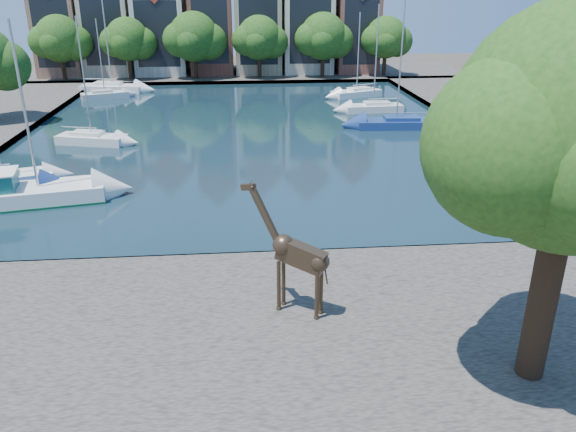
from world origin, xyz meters
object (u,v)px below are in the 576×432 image
Objects in this scene: sailboat_left_a at (2,177)px; sailboat_right_a at (525,190)px; motorsailer at (12,192)px; giraffe_statue at (295,254)px.

sailboat_left_a is 0.84× the size of sailboat_right_a.
sailboat_left_a is at bearing 170.52° from sailboat_right_a.
motorsailer is 28.30m from sailboat_right_a.
sailboat_right_a reaches higher than giraffe_statue.
motorsailer is 3.65m from sailboat_left_a.
sailboat_left_a is (-15.89, 16.06, -2.09)m from giraffe_statue.
sailboat_left_a reaches higher than giraffe_statue.
sailboat_left_a is at bearing 117.83° from motorsailer.
giraffe_statue is 22.69m from sailboat_left_a.
sailboat_right_a reaches higher than sailboat_left_a.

